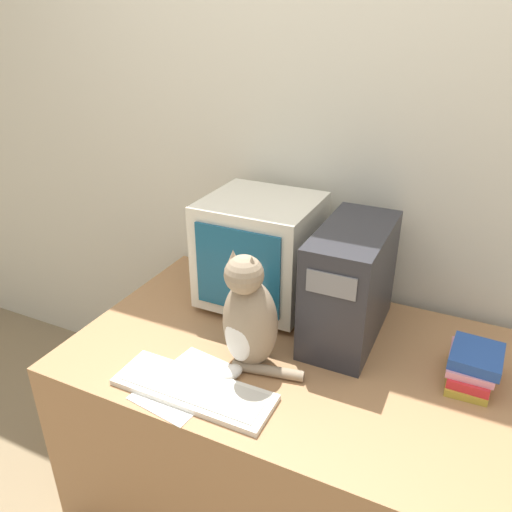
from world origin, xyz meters
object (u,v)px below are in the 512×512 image
object	(u,v)px
keyboard	(194,389)
computer_tower	(350,283)
cat	(249,319)
crt_monitor	(260,251)
pen	(162,362)
book_stack	(472,365)

from	to	relation	value
keyboard	computer_tower	bearing A→B (deg)	57.30
cat	computer_tower	bearing A→B (deg)	65.59
crt_monitor	pen	world-z (taller)	crt_monitor
crt_monitor	keyboard	size ratio (longest dim) A/B	0.85
crt_monitor	book_stack	xyz separation A→B (m)	(0.78, -0.15, -0.16)
computer_tower	pen	world-z (taller)	computer_tower
computer_tower	pen	xyz separation A→B (m)	(-0.48, -0.42, -0.19)
cat	pen	xyz separation A→B (m)	(-0.25, -0.12, -0.17)
computer_tower	book_stack	world-z (taller)	computer_tower
crt_monitor	keyboard	xyz separation A→B (m)	(0.04, -0.56, -0.21)
pen	book_stack	bearing A→B (deg)	20.74
crt_monitor	book_stack	world-z (taller)	crt_monitor
cat	pen	distance (m)	0.33
cat	pen	size ratio (longest dim) A/B	2.95
computer_tower	keyboard	world-z (taller)	computer_tower
cat	crt_monitor	bearing A→B (deg)	122.07
computer_tower	book_stack	bearing A→B (deg)	-11.50
pen	cat	bearing A→B (deg)	24.76
keyboard	book_stack	bearing A→B (deg)	29.30
computer_tower	book_stack	size ratio (longest dim) A/B	2.12
keyboard	pen	size ratio (longest dim) A/B	3.63
computer_tower	cat	xyz separation A→B (m)	(-0.23, -0.31, -0.03)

